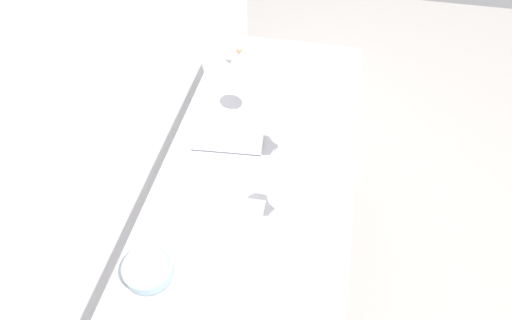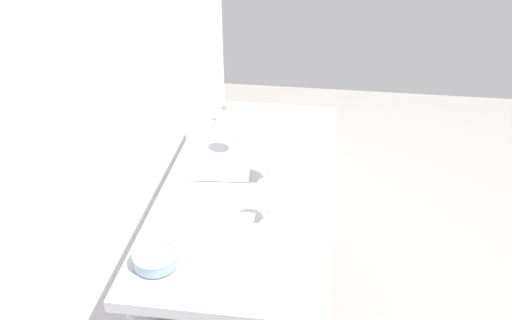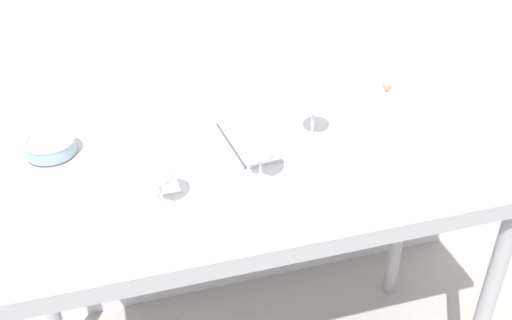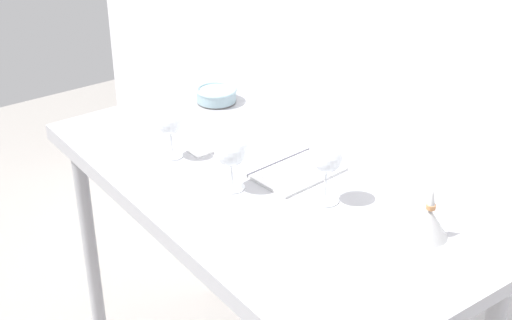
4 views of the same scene
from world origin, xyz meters
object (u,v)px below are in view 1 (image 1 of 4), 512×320
Objects in this scene: wine_glass_far_right at (247,86)px; open_notebook at (226,154)px; tasting_sheet_upper at (227,222)px; wine_glass_near_left at (281,197)px; tasting_bowl at (149,269)px; wine_glass_near_center at (282,132)px; decanter_funnel at (239,59)px.

open_notebook is at bearing 173.15° from wine_glass_far_right.
wine_glass_far_right is 0.52m from tasting_sheet_upper.
wine_glass_near_left is 0.42m from tasting_bowl.
wine_glass_near_center is at bearing -85.19° from open_notebook.
open_notebook is 0.51m from decanter_funnel.
wine_glass_near_left is at bearing -74.91° from tasting_sheet_upper.
wine_glass_near_center is 1.05× the size of wine_glass_near_left.
tasting_bowl is at bearing 150.64° from wine_glass_near_center.
wine_glass_near_left reaches higher than tasting_bowl.
tasting_bowl is at bearing 128.04° from wine_glass_near_left.
open_notebook is at bearing -11.64° from tasting_bowl.
wine_glass_far_right is 1.30× the size of decanter_funnel.
wine_glass_near_left is 1.12× the size of tasting_bowl.
decanter_funnel reaches higher than tasting_bowl.
wine_glass_near_center is 0.35m from tasting_sheet_upper.
wine_glass_near_left reaches higher than tasting_sheet_upper.
tasting_sheet_upper is 1.50× the size of tasting_bowl.
tasting_bowl is (-0.48, 0.10, 0.02)m from open_notebook.
decanter_funnel is at bearing 18.88° from wine_glass_far_right.
tasting_bowl reaches higher than open_notebook.
open_notebook is at bearing 99.71° from wine_glass_near_center.
wine_glass_far_right is at bearing 38.84° from wine_glass_near_center.
wine_glass_far_right reaches higher than wine_glass_near_left.
tasting_sheet_upper is (-0.51, -0.04, -0.12)m from wine_glass_far_right.
tasting_sheet_upper is at bearing 106.56° from wine_glass_near_left.
wine_glass_far_right is 1.08× the size of wine_glass_near_left.
tasting_bowl is at bearing 169.91° from wine_glass_far_right.
tasting_bowl is at bearing 178.08° from decanter_funnel.
tasting_bowl is at bearing 139.43° from tasting_sheet_upper.
wine_glass_near_left is 0.20m from tasting_sheet_upper.
wine_glass_far_right is 0.26m from open_notebook.
wine_glass_near_left reaches higher than decanter_funnel.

